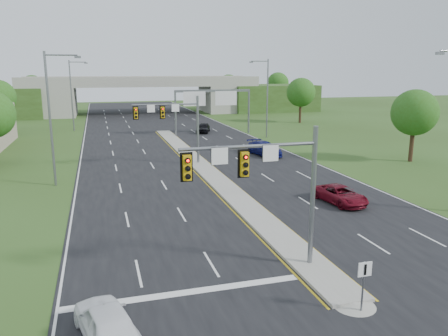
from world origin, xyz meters
name	(u,v)px	position (x,y,z in m)	size (l,w,h in m)	color
ground	(309,265)	(0.00, 0.00, 0.00)	(240.00, 240.00, 0.00)	#2E4619
road	(181,148)	(0.00, 35.00, 0.01)	(24.00, 160.00, 0.02)	black
median	(203,167)	(0.00, 23.00, 0.10)	(2.00, 54.00, 0.16)	gray
median_nose	(354,304)	(0.00, -4.00, 0.10)	(2.00, 2.00, 0.16)	gray
lane_markings	(185,157)	(-0.60, 28.91, 0.02)	(23.72, 160.00, 0.01)	gold
signal_mast_near	(270,177)	(-2.26, -0.07, 4.73)	(6.62, 0.60, 7.00)	slate
signal_mast_far	(176,119)	(-2.26, 24.93, 4.73)	(6.62, 0.60, 7.00)	slate
keep_right_sign	(364,278)	(0.00, -4.53, 1.52)	(0.60, 0.13, 2.20)	slate
sign_gantry	(212,99)	(6.68, 44.92, 5.24)	(11.58, 0.44, 6.67)	slate
overpass	(143,97)	(0.00, 80.00, 3.55)	(80.00, 14.00, 8.10)	gray
lightpole_l_mid	(52,113)	(-13.30, 20.00, 6.10)	(2.85, 0.25, 11.00)	slate
lightpole_l_far	(73,92)	(-13.30, 55.00, 6.10)	(2.85, 0.25, 11.00)	slate
lightpole_r_far	(266,95)	(13.30, 40.00, 6.10)	(2.85, 0.25, 11.00)	slate
tree_r_near	(415,113)	(22.00, 20.00, 5.18)	(4.80, 4.80, 7.60)	#382316
tree_r_mid	(301,92)	(26.00, 55.00, 5.51)	(5.20, 5.20, 8.12)	#382316
tree_back_b	(33,87)	(-24.00, 94.00, 5.51)	(5.60, 5.60, 8.32)	#382316
tree_back_c	(229,85)	(24.00, 94.00, 5.51)	(5.60, 5.60, 8.32)	#382316
tree_back_d	(278,84)	(38.00, 94.00, 5.84)	(6.00, 6.00, 8.85)	#382316
car_white	(107,322)	(-9.87, -3.62, 0.75)	(1.72, 4.27, 1.45)	white
car_far_a	(340,195)	(6.93, 8.78, 0.66)	(2.11, 4.58, 1.27)	maroon
car_far_b	(264,149)	(8.28, 27.46, 0.79)	(2.15, 5.30, 1.54)	#0E1155
car_far_c	(203,128)	(5.87, 47.25, 0.76)	(1.76, 4.37, 1.49)	black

